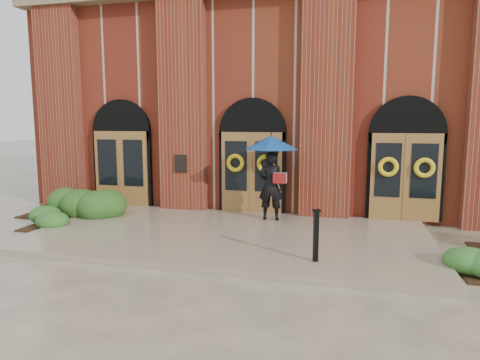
% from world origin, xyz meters
% --- Properties ---
extents(ground, '(90.00, 90.00, 0.00)m').
position_xyz_m(ground, '(0.00, 0.00, 0.00)').
color(ground, tan).
rests_on(ground, ground).
extents(landing, '(10.00, 5.30, 0.15)m').
position_xyz_m(landing, '(0.00, 0.15, 0.07)').
color(landing, gray).
rests_on(landing, ground).
extents(church_building, '(16.20, 12.53, 7.00)m').
position_xyz_m(church_building, '(0.00, 8.78, 3.50)').
color(church_building, maroon).
rests_on(church_building, ground).
extents(man_with_umbrella, '(1.61, 1.61, 2.44)m').
position_xyz_m(man_with_umbrella, '(0.78, 1.83, 1.86)').
color(man_with_umbrella, black).
rests_on(man_with_umbrella, landing).
extents(metal_post, '(0.19, 0.19, 1.08)m').
position_xyz_m(metal_post, '(2.33, -1.58, 0.72)').
color(metal_post, black).
rests_on(metal_post, landing).
extents(hedge_wall_left, '(3.42, 1.37, 0.88)m').
position_xyz_m(hedge_wall_left, '(-5.20, 1.45, 0.44)').
color(hedge_wall_left, '#254A18').
rests_on(hedge_wall_left, ground).
extents(hedge_front_left, '(1.39, 1.20, 0.49)m').
position_xyz_m(hedge_front_left, '(-5.10, 0.00, 0.25)').
color(hedge_front_left, '#29591E').
rests_on(hedge_front_left, ground).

